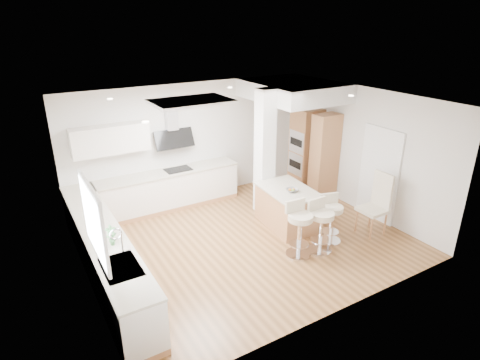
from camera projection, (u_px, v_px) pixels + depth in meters
ground at (246, 240)px, 8.06m from camera, size 6.00×6.00×0.00m
ceiling at (246, 240)px, 8.06m from camera, size 6.00×5.00×0.02m
wall_back at (192, 142)px, 9.52m from camera, size 6.00×0.04×2.80m
wall_left at (80, 212)px, 6.11m from camera, size 0.04×5.00×2.80m
wall_right at (361, 150)px, 8.95m from camera, size 0.04×5.00×2.80m
skylight at (192, 102)px, 7.12m from camera, size 4.10×2.10×0.06m
window_left at (93, 218)px, 5.30m from camera, size 0.06×1.28×1.07m
doorway_right at (379, 176)px, 8.61m from camera, size 0.05×1.00×2.10m
counter_left at (104, 253)px, 6.79m from camera, size 0.63×4.50×1.35m
counter_back at (161, 181)px, 9.13m from camera, size 3.62×0.63×2.50m
pillar at (265, 153)px, 8.79m from camera, size 0.35×0.35×2.80m
soffit at (293, 90)px, 9.19m from camera, size 1.78×2.20×0.40m
oven_column at (313, 153)px, 9.91m from camera, size 0.63×1.21×2.10m
peninsula at (287, 207)px, 8.49m from camera, size 1.02×1.46×0.91m
bar_stool_a at (299, 226)px, 7.35m from camera, size 0.50×0.50×1.08m
bar_stool_b at (321, 223)px, 7.49m from camera, size 0.48×0.48×1.04m
bar_stool_c at (331, 216)px, 7.84m from camera, size 0.54×0.54×0.98m
dining_chair at (377, 201)px, 8.13m from camera, size 0.50×0.50×1.30m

